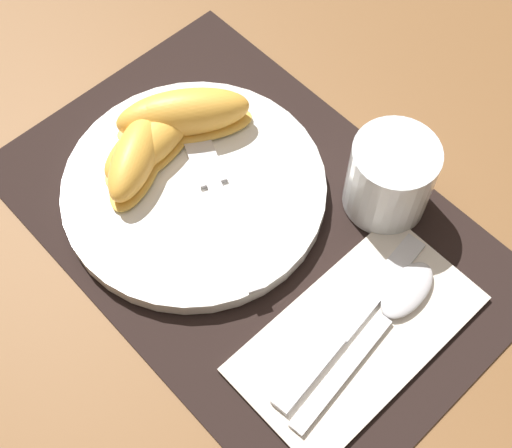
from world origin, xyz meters
name	(u,v)px	position (x,y,z in m)	size (l,w,h in m)	color
ground_plane	(252,226)	(0.00, 0.00, 0.00)	(3.00, 3.00, 0.00)	brown
placemat	(252,225)	(0.00, 0.00, 0.00)	(0.47, 0.31, 0.00)	black
plate	(194,189)	(-0.06, -0.02, 0.01)	(0.25, 0.25, 0.02)	white
juice_glass	(389,180)	(0.07, 0.11, 0.04)	(0.08, 0.08, 0.08)	silver
napkin	(358,333)	(0.14, -0.01, 0.01)	(0.12, 0.22, 0.00)	silver
knife	(348,324)	(0.13, -0.01, 0.01)	(0.04, 0.20, 0.01)	silver
spoon	(390,311)	(0.15, 0.03, 0.01)	(0.05, 0.19, 0.01)	silver
fork	(217,191)	(-0.04, -0.01, 0.02)	(0.18, 0.09, 0.00)	silver
citrus_wedge_0	(187,114)	(-0.12, 0.02, 0.04)	(0.11, 0.13, 0.05)	#F7C656
citrus_wedge_1	(167,116)	(-0.13, 0.01, 0.04)	(0.08, 0.11, 0.04)	#F7C656
citrus_wedge_2	(149,143)	(-0.12, -0.02, 0.03)	(0.06, 0.12, 0.03)	#F7C656
citrus_wedge_3	(136,158)	(-0.11, -0.04, 0.04)	(0.09, 0.11, 0.04)	#F7C656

